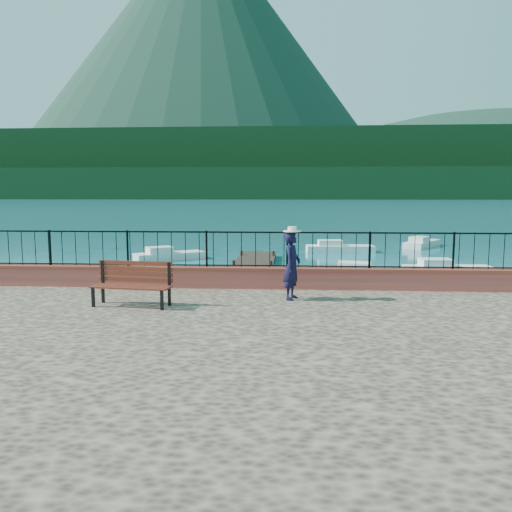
# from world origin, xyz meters

# --- Properties ---
(ground) EXTENTS (2000.00, 2000.00, 0.00)m
(ground) POSITION_xyz_m (0.00, 0.00, 0.00)
(ground) COLOR #19596B
(ground) RESTS_ON ground
(parapet) EXTENTS (28.00, 0.46, 0.58)m
(parapet) POSITION_xyz_m (0.00, 3.70, 1.49)
(parapet) COLOR #C95B48
(parapet) RESTS_ON promenade
(railing) EXTENTS (27.00, 0.05, 0.95)m
(railing) POSITION_xyz_m (0.00, 3.70, 2.25)
(railing) COLOR black
(railing) RESTS_ON parapet
(dock) EXTENTS (2.00, 16.00, 0.30)m
(dock) POSITION_xyz_m (-2.00, 12.00, 0.15)
(dock) COLOR #2D231C
(dock) RESTS_ON ground
(far_forest) EXTENTS (900.00, 60.00, 18.00)m
(far_forest) POSITION_xyz_m (0.00, 300.00, 9.00)
(far_forest) COLOR black
(far_forest) RESTS_ON ground
(foothills) EXTENTS (900.00, 120.00, 44.00)m
(foothills) POSITION_xyz_m (0.00, 360.00, 22.00)
(foothills) COLOR black
(foothills) RESTS_ON ground
(volcano) EXTENTS (560.00, 560.00, 380.00)m
(volcano) POSITION_xyz_m (-120.00, 700.00, 190.00)
(volcano) COLOR #142D23
(volcano) RESTS_ON ground
(companion_hill) EXTENTS (448.00, 384.00, 180.00)m
(companion_hill) POSITION_xyz_m (220.00, 560.00, 0.00)
(companion_hill) COLOR #142D23
(companion_hill) RESTS_ON ground
(park_bench) EXTENTS (1.88, 0.83, 1.01)m
(park_bench) POSITION_xyz_m (-3.85, 1.34, 1.50)
(park_bench) COLOR black
(park_bench) RESTS_ON promenade
(person) EXTENTS (0.56, 0.70, 1.66)m
(person) POSITION_xyz_m (-0.18, 2.31, 2.03)
(person) COLOR black
(person) RESTS_ON promenade
(hat) EXTENTS (0.44, 0.44, 0.12)m
(hat) POSITION_xyz_m (-0.18, 2.31, 2.92)
(hat) COLOR white
(hat) RESTS_ON person
(boat_0) EXTENTS (4.02, 2.54, 0.80)m
(boat_0) POSITION_xyz_m (-6.68, 9.48, 0.40)
(boat_0) COLOR silver
(boat_0) RESTS_ON ground
(boat_1) EXTENTS (4.20, 1.98, 0.80)m
(boat_1) POSITION_xyz_m (3.23, 11.99, 0.40)
(boat_1) COLOR silver
(boat_1) RESTS_ON ground
(boat_2) EXTENTS (4.02, 1.47, 0.80)m
(boat_2) POSITION_xyz_m (7.12, 13.52, 0.40)
(boat_2) COLOR silver
(boat_2) RESTS_ON ground
(boat_3) EXTENTS (3.99, 3.17, 0.80)m
(boat_3) POSITION_xyz_m (-6.99, 18.00, 0.40)
(boat_3) COLOR silver
(boat_3) RESTS_ON ground
(boat_4) EXTENTS (4.37, 1.57, 0.80)m
(boat_4) POSITION_xyz_m (3.07, 22.43, 0.40)
(boat_4) COLOR silver
(boat_4) RESTS_ON ground
(boat_5) EXTENTS (3.37, 4.18, 0.80)m
(boat_5) POSITION_xyz_m (9.15, 25.88, 0.40)
(boat_5) COLOR silver
(boat_5) RESTS_ON ground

